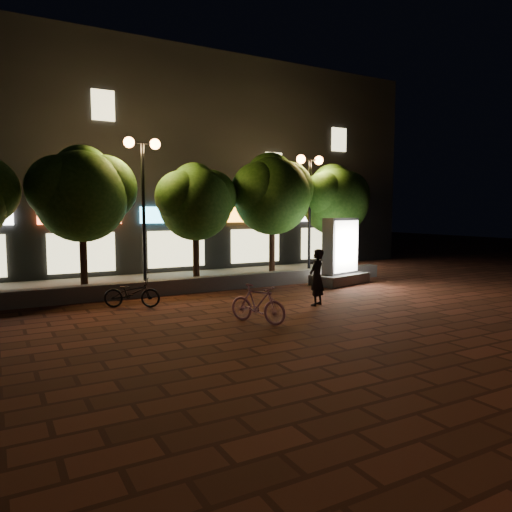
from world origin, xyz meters
TOP-DOWN VIEW (x-y plane):
  - ground at (0.00, 0.00)m, footprint 80.00×80.00m
  - retaining_wall at (0.00, 4.00)m, footprint 16.00×0.45m
  - sidewalk at (0.00, 6.50)m, footprint 16.00×5.00m
  - building_block at (-0.01, 12.99)m, footprint 28.00×8.12m
  - tree_left at (-3.45, 5.46)m, footprint 3.60×3.00m
  - tree_mid at (0.55, 5.46)m, footprint 3.24×2.70m
  - tree_right at (3.86, 5.46)m, footprint 3.72×3.10m
  - tree_far_right at (7.05, 5.46)m, footprint 3.48×2.90m
  - street_lamp_left at (-1.50, 5.20)m, footprint 1.26×0.36m
  - street_lamp_right at (5.50, 5.20)m, footprint 1.26×0.36m
  - ad_kiosk at (5.41, 3.04)m, footprint 2.53×1.68m
  - scooter_pink at (-0.44, -0.99)m, footprint 1.14×1.63m
  - rider at (2.16, 0.10)m, footprint 0.72×0.64m
  - scooter_parked at (-2.67, 2.45)m, footprint 1.69×1.27m

SIDE VIEW (x-z plane):
  - ground at x=0.00m, z-range 0.00..0.00m
  - sidewalk at x=0.00m, z-range 0.00..0.08m
  - retaining_wall at x=0.00m, z-range 0.00..0.50m
  - scooter_parked at x=-2.67m, z-range 0.00..0.85m
  - scooter_pink at x=-0.44m, z-range 0.00..0.96m
  - rider at x=2.16m, z-range 0.00..1.67m
  - ad_kiosk at x=5.41m, z-range -0.24..2.27m
  - tree_mid at x=0.55m, z-range 0.97..5.47m
  - tree_far_right at x=7.05m, z-range 0.99..5.75m
  - tree_left at x=-3.45m, z-range 1.00..5.89m
  - tree_right at x=3.86m, z-range 1.03..6.10m
  - street_lamp_right at x=5.50m, z-range 1.40..6.38m
  - street_lamp_left at x=-1.50m, z-range 1.44..6.62m
  - building_block at x=-0.01m, z-range -0.65..10.65m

